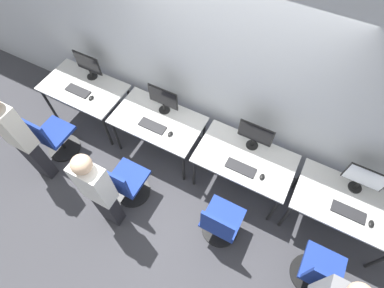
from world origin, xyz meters
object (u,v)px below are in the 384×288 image
Objects in this scene: mouse_far_left at (91,98)px; office_chair_right at (220,224)px; person_far_left at (18,136)px; mouse_far_right at (371,224)px; keyboard_left at (152,126)px; keyboard_right at (241,168)px; office_chair_far_left at (53,138)px; mouse_right at (262,177)px; mouse_left at (170,134)px; monitor_far_right at (364,179)px; monitor_far_left at (88,65)px; monitor_right at (255,135)px; office_chair_far_right at (319,273)px; keyboard_far_left at (78,91)px; keyboard_far_right at (349,212)px; person_left at (99,191)px; office_chair_left at (126,183)px; monitor_left at (163,99)px.

mouse_far_left is 0.10× the size of office_chair_right.
person_far_left is 18.72× the size of mouse_far_right.
mouse_far_left is 1.02m from keyboard_left.
office_chair_far_left is at bearing -166.76° from keyboard_right.
mouse_left is at bearing 178.98° from mouse_right.
office_chair_right is at bearing -140.46° from monitor_far_right.
mouse_right is at bearing 19.27° from person_far_left.
monitor_right is (2.55, -0.02, 0.00)m from monitor_far_left.
mouse_far_left and mouse_left have the same top height.
mouse_far_left is 3.62m from office_chair_far_right.
keyboard_far_left is at bearing -173.06° from monitor_right.
mouse_far_left and mouse_far_right have the same top height.
office_chair_far_left is 3.84m from office_chair_far_right.
office_chair_far_left is at bearing -170.36° from keyboard_far_right.
mouse_left is 0.10× the size of office_chair_right.
mouse_right is at bearing 35.11° from person_left.
office_chair_left is (0.02, -0.74, -0.35)m from keyboard_left.
keyboard_right is 4.13× the size of mouse_right.
monitor_left is 0.47m from mouse_left.
monitor_far_left is 1.00× the size of monitor_right.
keyboard_far_right is (2.53, 0.76, 0.35)m from office_chair_left.
office_chair_far_left is at bearing -93.39° from keyboard_far_left.
office_chair_right is (1.31, 0.09, 0.00)m from office_chair_left.
office_chair_right is (1.05, -0.65, -0.36)m from mouse_left.
monitor_far_right is at bearing 19.71° from person_far_left.
monitor_right is (2.29, 0.33, 0.22)m from mouse_far_left.
mouse_left is at bearing 178.46° from keyboard_right.
person_left is 1.74× the size of office_chair_right.
office_chair_far_right is (3.78, 0.36, -0.55)m from person_far_left.
monitor_left is (1.31, 0.95, 0.58)m from office_chair_far_left.
office_chair_far_left is 1.75m from mouse_left.
keyboard_left is 2.80m from mouse_far_right.
office_chair_far_left and office_chair_right have the same top height.
person_left reaches higher than keyboard_far_left.
keyboard_far_right is at bearing -6.62° from monitor_left.
keyboard_right is at bearing -1.54° from mouse_left.
mouse_left is (1.53, 1.00, -0.19)m from person_far_left.
keyboard_far_right is (-0.00, -0.34, -0.22)m from monitor_far_right.
office_chair_far_right is (2.25, -0.64, -0.36)m from mouse_left.
monitor_right reaches higher than mouse_right.
office_chair_far_left is 2.08× the size of monitor_far_right.
person_far_left is 2.98m from mouse_right.
keyboard_left is 0.41× the size of office_chair_far_right.
mouse_far_left is 0.24× the size of keyboard_left.
monitor_far_right is at bearing 0.99° from monitor_left.
person_left is at bearing -160.90° from office_chair_right.
keyboard_far_left is 0.24× the size of person_left.
monitor_far_left is 1.34m from keyboard_left.
keyboard_left is (1.27, -0.36, -0.22)m from monitor_far_left.
monitor_right is 1.16× the size of keyboard_right.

